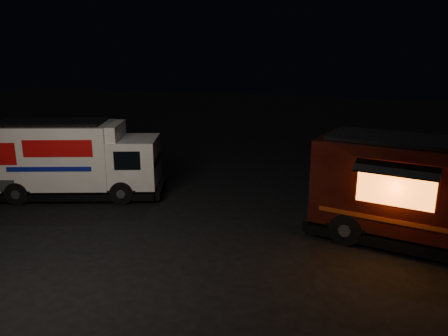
% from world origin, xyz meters
% --- Properties ---
extents(ground, '(80.00, 80.00, 0.00)m').
position_xyz_m(ground, '(0.00, 0.00, 0.00)').
color(ground, black).
rests_on(ground, ground).
extents(white_truck, '(6.40, 4.00, 2.75)m').
position_xyz_m(white_truck, '(-4.24, 2.53, 1.37)').
color(white_truck, white).
rests_on(white_truck, ground).
extents(red_truck, '(6.58, 3.48, 2.91)m').
position_xyz_m(red_truck, '(7.26, 2.05, 1.45)').
color(red_truck, '#37110A').
rests_on(red_truck, ground).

